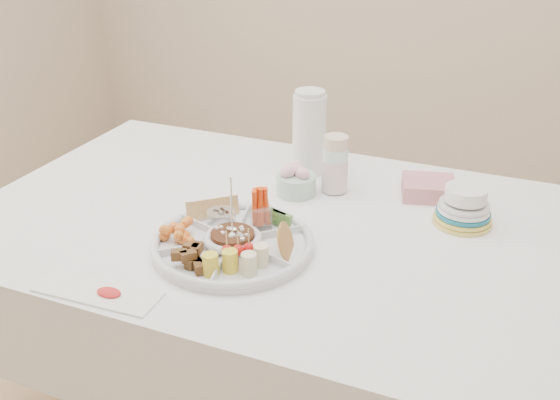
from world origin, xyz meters
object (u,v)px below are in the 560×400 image
at_px(dining_table, 263,331).
at_px(plate_stack, 464,207).
at_px(thermos, 309,131).
at_px(party_tray, 233,241).

height_order(dining_table, plate_stack, plate_stack).
relative_size(dining_table, thermos, 5.90).
bearing_deg(plate_stack, thermos, 161.70).
bearing_deg(party_tray, plate_stack, 35.10).
bearing_deg(plate_stack, dining_table, -161.65).
relative_size(dining_table, party_tray, 4.00).
bearing_deg(thermos, plate_stack, -18.30).
relative_size(party_tray, thermos, 1.48).
bearing_deg(thermos, dining_table, -92.47).
distance_m(party_tray, plate_stack, 0.59).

